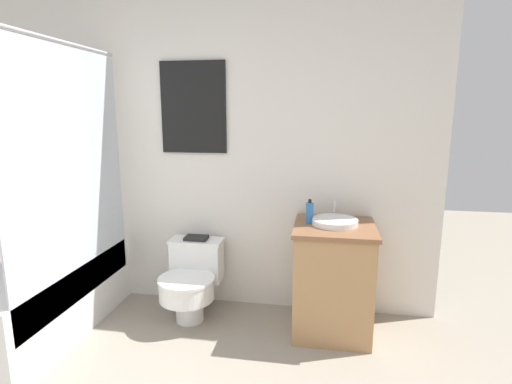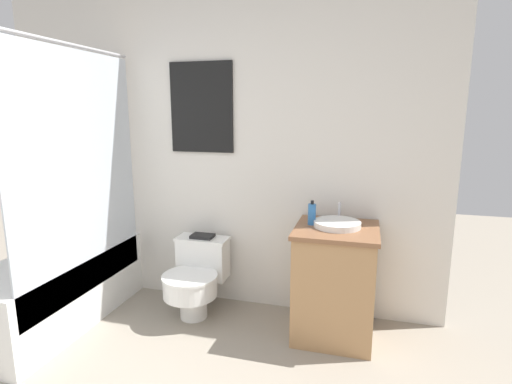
% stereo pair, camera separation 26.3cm
% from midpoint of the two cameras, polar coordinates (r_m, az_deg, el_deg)
% --- Properties ---
extents(wall_back, '(3.58, 0.07, 2.50)m').
position_cam_midpoint_polar(wall_back, '(3.18, -9.61, 6.01)').
color(wall_back, silver).
rests_on(wall_back, ground_plane).
extents(shower_area, '(0.60, 1.35, 1.98)m').
position_cam_midpoint_polar(shower_area, '(3.29, -29.91, -12.29)').
color(shower_area, white).
rests_on(shower_area, ground_plane).
extents(toilet, '(0.41, 0.56, 0.57)m').
position_cam_midpoint_polar(toilet, '(3.14, -11.63, -12.05)').
color(toilet, white).
rests_on(toilet, ground_plane).
extents(vanity, '(0.56, 0.56, 0.78)m').
position_cam_midpoint_polar(vanity, '(2.91, 8.31, -12.14)').
color(vanity, '#AD7F51').
rests_on(vanity, ground_plane).
extents(sink, '(0.32, 0.35, 0.13)m').
position_cam_midpoint_polar(sink, '(2.79, 8.57, -4.24)').
color(sink, white).
rests_on(sink, vanity).
extents(soap_bottle, '(0.05, 0.05, 0.17)m').
position_cam_midpoint_polar(soap_bottle, '(2.79, 5.01, -2.98)').
color(soap_bottle, '#2D6BB2').
rests_on(soap_bottle, vanity).
extents(book_on_tank, '(0.18, 0.12, 0.02)m').
position_cam_midpoint_polar(book_on_tank, '(3.17, -10.90, -6.49)').
color(book_on_tank, black).
rests_on(book_on_tank, toilet).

